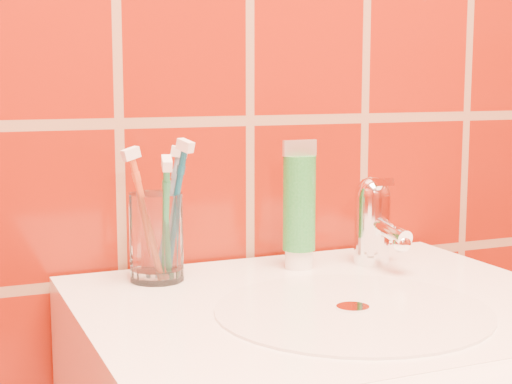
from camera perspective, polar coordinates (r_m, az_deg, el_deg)
name	(u,v)px	position (r m, az deg, el deg)	size (l,w,h in m)	color
glass_tumbler	(156,237)	(0.98, -7.25, -3.28)	(0.07, 0.07, 0.11)	white
toothpaste_tube	(299,209)	(1.03, 3.16, -1.23)	(0.05, 0.04, 0.17)	white
faucet	(374,218)	(1.07, 8.58, -1.88)	(0.05, 0.11, 0.12)	white
toothbrush_0	(146,217)	(0.96, -7.98, -1.81)	(0.06, 0.03, 0.18)	#C54E22
toothbrush_1	(169,214)	(0.98, -6.38, -1.57)	(0.05, 0.03, 0.17)	#6B99BF
toothbrush_2	(166,222)	(0.95, -6.59, -2.15)	(0.03, 0.08, 0.17)	#207A49
toothbrush_3	(174,212)	(0.96, -6.01, -1.43)	(0.04, 0.06, 0.18)	navy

